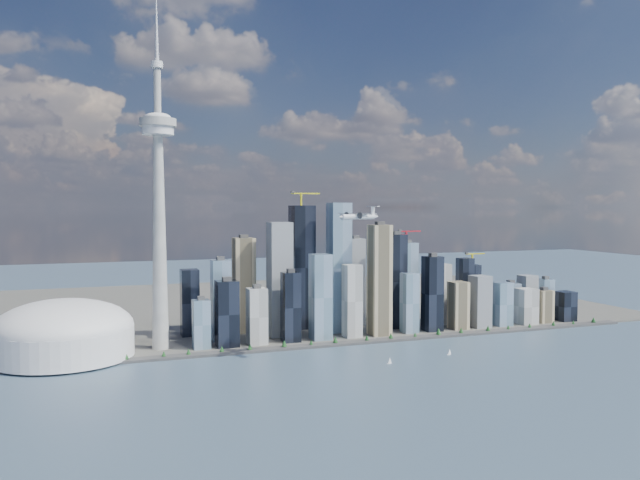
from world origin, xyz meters
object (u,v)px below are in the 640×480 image
object	(u,v)px
sailboat_west	(390,361)
sailboat_east	(449,353)
needle_tower	(159,200)
dome_stadium	(64,333)
airplane	(359,216)

from	to	relation	value
sailboat_west	sailboat_east	world-z (taller)	sailboat_west
needle_tower	dome_stadium	world-z (taller)	needle_tower
dome_stadium	sailboat_east	distance (m)	577.64
sailboat_east	sailboat_west	bearing A→B (deg)	-175.37
sailboat_east	needle_tower	bearing A→B (deg)	151.28
airplane	sailboat_east	xyz separation A→B (m)	(145.48, -12.69, -208.69)
sailboat_east	dome_stadium	bearing A→B (deg)	157.77
needle_tower	sailboat_west	distance (m)	428.75
needle_tower	dome_stadium	xyz separation A→B (m)	(-140.00, -10.00, -196.40)
airplane	sailboat_west	xyz separation A→B (m)	(35.25, -31.74, -208.49)
needle_tower	sailboat_west	bearing A→B (deg)	-33.37
needle_tower	sailboat_west	size ratio (longest dim) A/B	51.31
dome_stadium	sailboat_east	size ratio (longest dim) A/B	19.79
dome_stadium	airplane	world-z (taller)	airplane
needle_tower	sailboat_west	world-z (taller)	needle_tower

